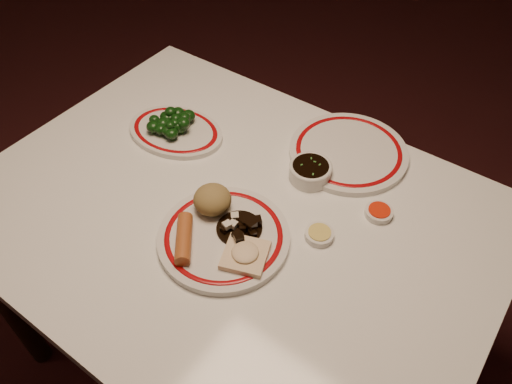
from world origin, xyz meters
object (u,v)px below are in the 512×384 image
object	(u,v)px
spring_roll	(184,238)
stirfry_heap	(241,227)
broccoli_plate	(176,131)
main_plate	(224,237)
fried_wonton	(245,254)
soy_bowl	(310,172)
rice_mound	(212,199)
broccoli_pile	(173,122)
dining_table	(231,234)

from	to	relation	value
spring_roll	stirfry_heap	xyz separation A→B (m)	(0.08, 0.10, -0.01)
broccoli_plate	spring_roll	bearing A→B (deg)	-45.02
main_plate	fried_wonton	xyz separation A→B (m)	(0.07, -0.02, 0.02)
fried_wonton	soy_bowl	bearing A→B (deg)	94.19
rice_mound	soy_bowl	distance (m)	0.26
main_plate	spring_roll	bearing A→B (deg)	-129.14
fried_wonton	stirfry_heap	distance (m)	0.07
stirfry_heap	broccoli_pile	xyz separation A→B (m)	(-0.35, 0.17, 0.01)
spring_roll	broccoli_plate	size ratio (longest dim) A/B	0.42
rice_mound	soy_bowl	xyz separation A→B (m)	(0.12, 0.23, -0.03)
spring_roll	broccoli_plate	world-z (taller)	spring_roll
fried_wonton	stirfry_heap	xyz separation A→B (m)	(-0.05, 0.05, 0.00)
main_plate	stirfry_heap	distance (m)	0.04
rice_mound	broccoli_pile	distance (m)	0.31
broccoli_plate	soy_bowl	xyz separation A→B (m)	(0.38, 0.07, 0.01)
spring_roll	fried_wonton	distance (m)	0.14
stirfry_heap	broccoli_plate	world-z (taller)	stirfry_heap
stirfry_heap	soy_bowl	xyz separation A→B (m)	(0.03, 0.24, -0.01)
main_plate	broccoli_pile	world-z (taller)	broccoli_pile
broccoli_plate	broccoli_pile	bearing A→B (deg)	-149.30
broccoli_pile	soy_bowl	size ratio (longest dim) A/B	1.21
broccoli_plate	dining_table	bearing A→B (deg)	-24.53
stirfry_heap	main_plate	bearing A→B (deg)	-123.65
main_plate	spring_roll	xyz separation A→B (m)	(-0.05, -0.07, 0.02)
fried_wonton	broccoli_pile	xyz separation A→B (m)	(-0.40, 0.22, 0.01)
rice_mound	spring_roll	world-z (taller)	rice_mound
main_plate	broccoli_plate	size ratio (longest dim) A/B	1.16
fried_wonton	stirfry_heap	size ratio (longest dim) A/B	1.14
dining_table	stirfry_heap	size ratio (longest dim) A/B	11.87
spring_roll	fried_wonton	xyz separation A→B (m)	(0.13, 0.05, -0.01)
soy_bowl	rice_mound	bearing A→B (deg)	-117.36
dining_table	rice_mound	xyz separation A→B (m)	(-0.02, -0.03, 0.14)
stirfry_heap	broccoli_pile	size ratio (longest dim) A/B	0.82
spring_roll	fried_wonton	world-z (taller)	spring_roll
dining_table	soy_bowl	xyz separation A→B (m)	(0.10, 0.20, 0.11)
spring_roll	broccoli_pile	bearing A→B (deg)	97.51
main_plate	soy_bowl	world-z (taller)	soy_bowl
main_plate	soy_bowl	distance (m)	0.28
main_plate	broccoli_plate	world-z (taller)	main_plate
dining_table	soy_bowl	world-z (taller)	soy_bowl
rice_mound	broccoli_plate	bearing A→B (deg)	148.32
broccoli_plate	main_plate	bearing A→B (deg)	-32.32
rice_mound	stirfry_heap	size ratio (longest dim) A/B	0.84
dining_table	broccoli_pile	world-z (taller)	broccoli_pile
broccoli_pile	main_plate	bearing A→B (deg)	-31.75
rice_mound	fried_wonton	world-z (taller)	rice_mound
broccoli_plate	soy_bowl	distance (m)	0.38
rice_mound	dining_table	bearing A→B (deg)	54.91
fried_wonton	dining_table	bearing A→B (deg)	140.21
rice_mound	spring_roll	bearing A→B (deg)	-83.69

